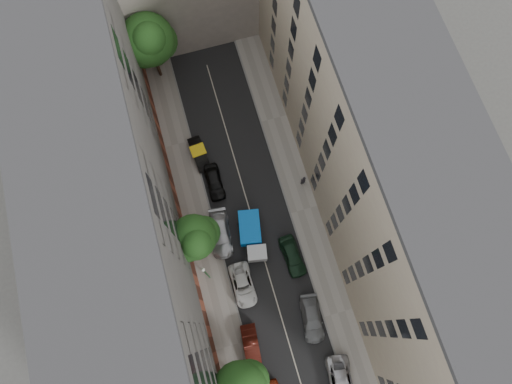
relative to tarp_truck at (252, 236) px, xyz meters
name	(u,v)px	position (x,y,z in m)	size (l,w,h in m)	color
ground	(254,224)	(0.60, 1.38, -1.31)	(120.00, 120.00, 0.00)	#4C4C49
road_surface	(254,224)	(0.60, 1.38, -1.30)	(8.00, 44.00, 0.02)	black
sidewalk_left	(203,238)	(-4.90, 1.38, -1.23)	(3.00, 44.00, 0.15)	gray
sidewalk_right	(304,210)	(6.10, 1.38, -1.23)	(3.00, 44.00, 0.15)	gray
building_left	(124,234)	(-10.40, 1.38, 8.69)	(8.00, 44.00, 20.00)	#4E4B48
building_right	(376,164)	(11.60, 1.38, 8.69)	(8.00, 44.00, 20.00)	#B3A78B
tarp_truck	(252,236)	(0.00, 0.00, 0.00)	(2.92, 5.46, 2.37)	black
car_left_1	(251,346)	(-3.00, -10.24, -0.62)	(1.46, 4.19, 1.38)	#48150E
car_left_2	(243,285)	(-2.20, -4.42, -0.67)	(2.11, 4.58, 1.27)	silver
car_left_3	(221,234)	(-3.00, 1.18, -0.56)	(2.11, 5.18, 1.50)	#BBBCC0
car_left_4	(214,182)	(-2.20, 6.78, -0.59)	(1.69, 4.19, 1.43)	black
car_left_5	(199,154)	(-2.97, 10.38, -0.65)	(1.40, 4.01, 1.32)	black
car_right_0	(341,382)	(4.20, -15.62, -0.63)	(2.26, 4.90, 1.36)	silver
car_right_1	(312,319)	(3.40, -9.42, -0.63)	(1.91, 4.70, 1.36)	slate
car_right_2	(292,256)	(3.40, -3.06, -0.55)	(1.78, 4.42, 1.51)	black
tree_mid	(195,239)	(-5.24, 0.27, 4.67)	(4.69, 4.32, 8.47)	#382619
tree_far	(149,42)	(-4.74, 21.27, 5.25)	(5.73, 5.52, 9.57)	#382619
lamp_post	(206,273)	(-5.20, -2.73, 2.84)	(0.36, 0.36, 6.51)	#195A25
pedestrian	(303,180)	(6.86, 4.21, -0.25)	(0.67, 0.44, 1.82)	black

